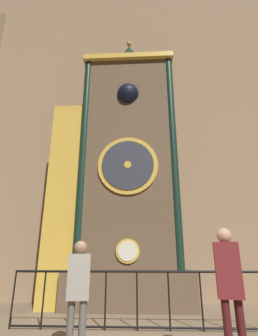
# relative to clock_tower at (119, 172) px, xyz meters

# --- Properties ---
(cathedral_back_wall) EXTENTS (24.00, 0.32, 14.52)m
(cathedral_back_wall) POSITION_rel_clock_tower_xyz_m (0.17, 1.17, 3.05)
(cathedral_back_wall) COLOR #997A5B
(cathedral_back_wall) RESTS_ON ground_plane
(clock_tower) EXTENTS (4.55, 1.83, 9.92)m
(clock_tower) POSITION_rel_clock_tower_xyz_m (0.00, 0.00, 0.00)
(clock_tower) COLOR brown
(clock_tower) RESTS_ON ground_plane
(railing_fence) EXTENTS (5.41, 0.05, 1.15)m
(railing_fence) POSITION_rel_clock_tower_xyz_m (0.64, -2.41, -3.57)
(railing_fence) COLOR black
(railing_fence) RESTS_ON ground_plane
(visitor_near) EXTENTS (0.37, 0.27, 1.67)m
(visitor_near) POSITION_rel_clock_tower_xyz_m (-0.22, -4.16, -3.20)
(visitor_near) COLOR #58554F
(visitor_near) RESTS_ON ground_plane
(visitor_far) EXTENTS (0.38, 0.28, 1.83)m
(visitor_far) POSITION_rel_clock_tower_xyz_m (1.99, -4.49, -3.10)
(visitor_far) COLOR #461518
(visitor_far) RESTS_ON ground_plane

